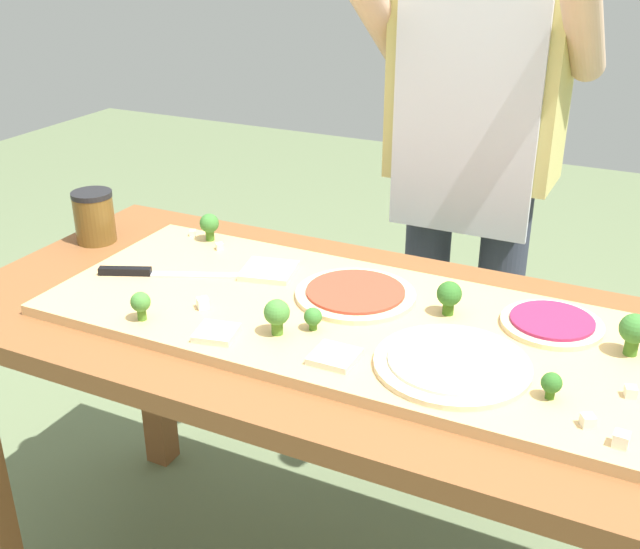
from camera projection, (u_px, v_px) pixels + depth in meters
name	position (u px, v px, depth m)	size (l,w,h in m)	color
prep_table	(328.00, 370.00, 1.54)	(1.50, 0.72, 0.78)	brown
cutting_board	(339.00, 318.00, 1.47)	(1.13, 0.49, 0.02)	tan
chefs_knife	(152.00, 273.00, 1.61)	(0.30, 0.15, 0.02)	#B7BABF
pizza_whole_white_garlic	(452.00, 363.00, 1.28)	(0.26, 0.26, 0.02)	beige
pizza_whole_tomato_red	(355.00, 294.00, 1.52)	(0.24, 0.24, 0.02)	beige
pizza_whole_beet_magenta	(552.00, 323.00, 1.41)	(0.19, 0.19, 0.02)	beige
pizza_slice_far_right	(269.00, 271.00, 1.62)	(0.11, 0.11, 0.01)	beige
pizza_slice_near_right	(334.00, 357.00, 1.30)	(0.07, 0.07, 0.01)	beige
pizza_slice_near_left	(216.00, 333.00, 1.38)	(0.07, 0.07, 0.01)	beige
broccoli_floret_back_mid	(449.00, 295.00, 1.44)	(0.05, 0.05, 0.07)	#366618
broccoli_floret_front_right	(313.00, 317.00, 1.39)	(0.03, 0.03, 0.04)	#3F7220
broccoli_floret_front_mid	(277.00, 314.00, 1.37)	(0.05, 0.05, 0.07)	#487A23
broccoli_floret_back_right	(551.00, 384.00, 1.19)	(0.03, 0.03, 0.04)	#366618
broccoli_floret_center_right	(634.00, 330.00, 1.30)	(0.05, 0.05, 0.08)	#3F7220
broccoli_floret_front_left	(141.00, 303.00, 1.42)	(0.04, 0.04, 0.06)	#487A23
broccoli_floret_back_left	(209.00, 224.00, 1.78)	(0.04, 0.04, 0.06)	#3F7220
cheese_crumble_a	(588.00, 421.00, 1.13)	(0.02, 0.02, 0.02)	silver
cheese_crumble_b	(220.00, 246.00, 1.74)	(0.02, 0.02, 0.02)	silver
cheese_crumble_c	(203.00, 303.00, 1.47)	(0.02, 0.02, 0.02)	white
cheese_crumble_d	(631.00, 392.00, 1.20)	(0.02, 0.02, 0.02)	silver
cheese_crumble_e	(193.00, 233.00, 1.81)	(0.01, 0.01, 0.01)	white
cheese_crumble_f	(621.00, 440.00, 1.09)	(0.02, 0.02, 0.02)	white
sauce_jar	(94.00, 217.00, 1.82)	(0.09, 0.09, 0.12)	brown
cook_center	(473.00, 139.00, 1.87)	(0.54, 0.39, 1.67)	#333847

